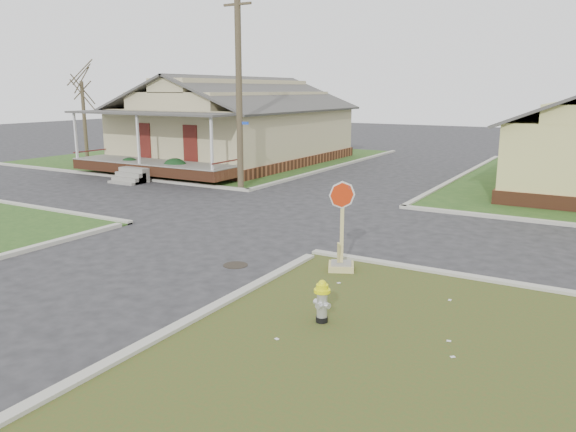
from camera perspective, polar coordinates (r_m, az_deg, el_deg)
The scene contains 11 objects.
ground at distance 16.35m, azimuth -10.63°, elevation -3.30°, with size 120.00×120.00×0.00m, color #252427.
verge_far_left at distance 38.16m, azimuth -7.84°, elevation 5.94°, with size 19.00×19.00×0.05m, color #25491A.
curbs at distance 20.27m, azimuth -1.39°, elevation 0.03°, with size 80.00×40.00×0.12m, color #ADAC9D, non-canonical shape.
manhole at distance 14.66m, azimuth -5.35°, elevation -4.99°, with size 0.64×0.64×0.01m, color black.
corner_house at distance 35.11m, azimuth -5.37°, elevation 9.12°, with size 10.10×15.50×5.30m.
utility_pole at distance 25.34m, azimuth -5.01°, elevation 13.15°, with size 1.80×0.28×9.00m.
tree_far_left at distance 37.11m, azimuth -19.97°, elevation 8.96°, with size 0.22×0.22×4.90m, color #433826.
fire_hydrant at distance 10.92m, azimuth 3.48°, elevation -8.42°, with size 0.32×0.32×0.85m.
stop_sign at distance 14.02m, azimuth 5.44°, elevation -3.56°, with size 0.64×0.62×2.25m.
hedge_left at distance 30.68m, azimuth -15.76°, elevation 4.92°, with size 1.29×1.05×0.98m, color #123217.
hedge_right at distance 28.63m, azimuth -11.39°, elevation 4.72°, with size 1.41×1.16×1.08m, color #123217.
Camera 1 is at (10.38, -11.83, 4.45)m, focal length 35.00 mm.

